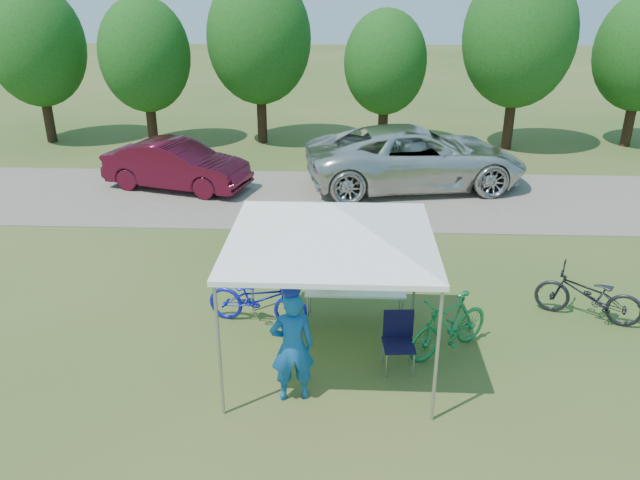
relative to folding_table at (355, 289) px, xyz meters
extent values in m
plane|color=#2D5119|center=(-0.41, -1.18, -0.68)|extent=(100.00, 100.00, 0.00)
cube|color=gray|center=(-0.41, 6.82, -0.67)|extent=(24.00, 5.00, 0.02)
cylinder|color=#A5A5AA|center=(-1.91, -2.68, 0.37)|extent=(0.05, 0.05, 2.10)
cylinder|color=#A5A5AA|center=(1.09, -2.68, 0.37)|extent=(0.05, 0.05, 2.10)
cylinder|color=#A5A5AA|center=(-1.91, 0.32, 0.37)|extent=(0.05, 0.05, 2.10)
cylinder|color=#A5A5AA|center=(1.09, 0.32, 0.37)|extent=(0.05, 0.05, 2.10)
cube|color=white|center=(-0.41, -1.18, 1.46)|extent=(3.15, 3.15, 0.08)
pyramid|color=white|center=(-0.41, -1.18, 2.05)|extent=(4.53, 4.53, 0.55)
cylinder|color=#382314|center=(-11.41, 12.82, 0.26)|extent=(0.36, 0.36, 1.89)
ellipsoid|color=#144711|center=(-11.41, 12.82, 2.83)|extent=(3.46, 3.46, 4.32)
cylinder|color=#382314|center=(-7.41, 12.52, 0.19)|extent=(0.36, 0.36, 1.75)
ellipsoid|color=#144711|center=(-7.41, 12.52, 2.57)|extent=(3.20, 3.20, 4.00)
cylinder|color=#382314|center=(-3.41, 13.12, 0.33)|extent=(0.36, 0.36, 2.03)
ellipsoid|color=#144711|center=(-3.41, 13.12, 3.09)|extent=(3.71, 3.71, 4.64)
cylinder|color=#382314|center=(1.09, 12.92, 0.12)|extent=(0.36, 0.36, 1.61)
ellipsoid|color=#144711|center=(1.09, 12.92, 2.31)|extent=(2.94, 2.94, 3.68)
cylinder|color=#382314|center=(5.59, 12.62, 0.37)|extent=(0.36, 0.36, 2.10)
ellipsoid|color=#144711|center=(5.59, 12.62, 3.22)|extent=(3.84, 3.84, 4.80)
cylinder|color=#382314|center=(10.09, 13.22, 0.23)|extent=(0.36, 0.36, 1.82)
cube|color=white|center=(0.00, 0.00, 0.02)|extent=(1.77, 0.74, 0.04)
cylinder|color=#A5A5AA|center=(-0.84, -0.31, -0.34)|extent=(0.04, 0.04, 0.69)
cylinder|color=#A5A5AA|center=(0.84, -0.31, -0.34)|extent=(0.04, 0.04, 0.69)
cylinder|color=#A5A5AA|center=(-0.84, 0.31, -0.34)|extent=(0.04, 0.04, 0.69)
cylinder|color=#A5A5AA|center=(0.84, 0.31, -0.34)|extent=(0.04, 0.04, 0.69)
cube|color=black|center=(0.69, -1.46, -0.23)|extent=(0.52, 0.52, 0.04)
cube|color=black|center=(0.69, -1.22, 0.03)|extent=(0.49, 0.08, 0.49)
cylinder|color=#A5A5AA|center=(0.47, -1.67, -0.47)|extent=(0.02, 0.02, 0.43)
cylinder|color=#A5A5AA|center=(0.90, -1.67, -0.47)|extent=(0.02, 0.02, 0.43)
cylinder|color=#A5A5AA|center=(0.47, -1.24, -0.47)|extent=(0.02, 0.02, 0.43)
cylinder|color=#A5A5AA|center=(0.90, -1.24, -0.47)|extent=(0.02, 0.02, 0.43)
cube|color=white|center=(-0.48, 0.00, 0.18)|extent=(0.41, 0.27, 0.27)
cube|color=white|center=(-0.48, 0.00, 0.33)|extent=(0.42, 0.29, 0.04)
cylinder|color=yellow|center=(0.54, -0.05, 0.07)|extent=(0.07, 0.07, 0.05)
imported|color=#1457A7|center=(-0.93, -2.24, 0.21)|extent=(0.72, 0.55, 1.78)
imported|color=#151BBF|center=(-1.74, -0.10, -0.19)|extent=(1.98, 1.03, 0.99)
imported|color=#1B793F|center=(1.56, -0.90, -0.16)|extent=(1.68, 1.45, 1.05)
imported|color=black|center=(4.26, 0.32, -0.19)|extent=(1.97, 1.34, 0.98)
imported|color=silver|center=(1.82, 8.00, 0.23)|extent=(6.83, 4.02, 1.78)
imported|color=#4D0C1D|center=(-5.18, 7.48, 0.04)|extent=(4.51, 2.59, 1.41)
camera|label=1|loc=(-0.17, -9.93, 5.19)|focal=35.00mm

